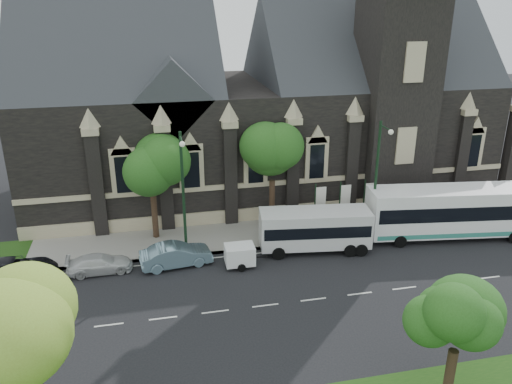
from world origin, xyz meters
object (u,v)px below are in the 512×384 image
object	(u,v)px
tree_walk_right	(274,156)
sedan	(176,255)
tree_walk_left	(154,165)
shuttle_bus	(315,228)
banner_flag_left	(318,203)
tree_park_east	(460,317)
banner_flag_right	(367,199)
car_far_black	(12,271)
banner_flag_center	(343,201)
street_lamp_mid	(183,189)
box_trailer	(240,255)
car_far_white	(100,264)
tour_coach	(457,211)
street_lamp_near	(378,174)

from	to	relation	value
tree_walk_right	sedan	size ratio (longest dim) A/B	1.62
tree_walk_left	shuttle_bus	distance (m)	12.45
banner_flag_left	sedan	world-z (taller)	banner_flag_left
tree_park_east	banner_flag_right	xyz separation A→B (m)	(4.11, 18.32, -2.24)
car_far_black	banner_flag_center	bearing A→B (deg)	-81.77
tree_park_east	banner_flag_right	distance (m)	18.91
street_lamp_mid	shuttle_bus	xyz separation A→B (m)	(9.10, -0.90, -3.37)
tree_walk_right	box_trailer	size ratio (longest dim) A/B	2.72
car_far_black	banner_flag_right	bearing A→B (deg)	-82.30
tree_walk_right	banner_flag_center	world-z (taller)	tree_walk_right
tree_walk_left	car_far_white	world-z (taller)	tree_walk_left
tour_coach	car_far_white	xyz separation A→B (m)	(-26.01, 0.22, -1.50)
box_trailer	car_far_white	size ratio (longest dim) A/B	0.68
banner_flag_left	car_far_black	size ratio (longest dim) A/B	0.72
banner_flag_left	shuttle_bus	size ratio (longest dim) A/B	0.50
sedan	tree_park_east	bearing A→B (deg)	-151.64
tour_coach	box_trailer	xyz separation A→B (m)	(-16.79, -1.00, -1.25)
tree_walk_left	box_trailer	world-z (taller)	tree_walk_left
tour_coach	shuttle_bus	distance (m)	11.10
sedan	car_far_black	bearing A→B (deg)	81.76
tree_park_east	banner_flag_right	world-z (taller)	tree_park_east
banner_flag_left	shuttle_bus	distance (m)	3.11
tree_walk_right	banner_flag_center	distance (m)	6.36
sedan	banner_flag_right	bearing A→B (deg)	-85.97
banner_flag_center	car_far_black	distance (m)	23.72
banner_flag_right	car_far_white	bearing A→B (deg)	-172.07
banner_flag_left	box_trailer	world-z (taller)	banner_flag_left
tree_walk_left	banner_flag_left	world-z (taller)	tree_walk_left
tour_coach	box_trailer	bearing A→B (deg)	-169.07
box_trailer	car_far_black	bearing A→B (deg)	176.47
box_trailer	sedan	world-z (taller)	sedan
car_far_white	tour_coach	bearing A→B (deg)	-92.62
tree_park_east	banner_flag_center	distance (m)	18.58
street_lamp_mid	banner_flag_right	bearing A→B (deg)	7.60
sedan	shuttle_bus	bearing A→B (deg)	-96.06
shuttle_bus	tour_coach	bearing A→B (deg)	6.32
street_lamp_mid	box_trailer	bearing A→B (deg)	-31.83
tour_coach	tree_walk_right	bearing A→B (deg)	167.50
tree_park_east	box_trailer	bearing A→B (deg)	115.35
tree_walk_left	sedan	world-z (taller)	tree_walk_left
street_lamp_mid	box_trailer	size ratio (longest dim) A/B	3.14
banner_flag_center	sedan	xyz separation A→B (m)	(-13.08, -3.01, -1.59)
car_far_white	banner_flag_left	bearing A→B (deg)	-82.28
street_lamp_near	banner_flag_center	size ratio (longest dim) A/B	2.25
banner_flag_center	banner_flag_right	size ratio (longest dim) A/B	1.00
street_lamp_near	car_far_white	world-z (taller)	street_lamp_near
street_lamp_near	car_far_white	xyz separation A→B (m)	(-19.82, -0.89, -4.50)
tree_walk_right	sedan	world-z (taller)	tree_walk_right
tree_walk_right	tour_coach	size ratio (longest dim) A/B	0.57
banner_flag_left	street_lamp_near	bearing A→B (deg)	-27.18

